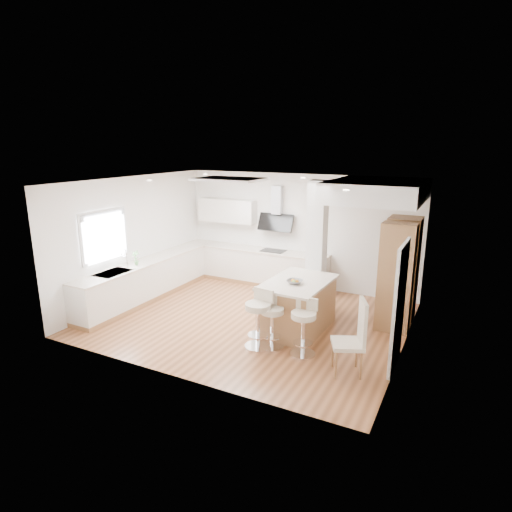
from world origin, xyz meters
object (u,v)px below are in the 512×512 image
Objects in this scene: bar_stool_b at (272,319)px; bar_stool_c at (304,324)px; peninsula at (298,305)px; bar_stool_a at (259,316)px; dining_chair at (355,335)px.

bar_stool_c is at bearing -16.52° from bar_stool_b.
peninsula is 0.89m from bar_stool_b.
bar_stool_a is 0.81m from bar_stool_c.
peninsula is at bearing 116.71° from dining_chair.
peninsula is at bearing 66.72° from bar_stool_b.
dining_chair is (0.92, -0.23, 0.10)m from bar_stool_c.
bar_stool_a is 0.25m from bar_stool_b.
bar_stool_c is at bearing -59.89° from peninsula.
dining_chair reaches higher than bar_stool_a.
bar_stool_c is 0.81× the size of dining_chair.
peninsula is 1.01m from bar_stool_c.
peninsula reaches higher than bar_stool_b.
peninsula is 1.70× the size of bar_stool_c.
peninsula reaches higher than bar_stool_c.
bar_stool_c is at bearing 141.87° from dining_chair.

